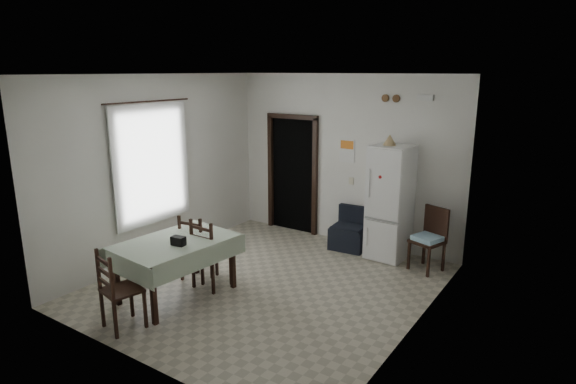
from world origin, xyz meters
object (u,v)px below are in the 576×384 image
(navy_seat, at_px, (350,229))
(dining_chair_far_right, at_px, (211,252))
(dining_table, at_px, (177,268))
(dining_chair_near_head, at_px, (122,289))
(corner_chair, at_px, (427,240))
(fridge, at_px, (390,203))
(dining_chair_far_left, at_px, (199,246))

(navy_seat, height_order, dining_chair_far_right, dining_chair_far_right)
(dining_table, relative_size, dining_chair_near_head, 1.53)
(corner_chair, distance_m, dining_table, 3.67)
(corner_chair, height_order, dining_chair_near_head, dining_chair_near_head)
(fridge, distance_m, dining_chair_near_head, 4.20)
(dining_chair_far_left, bearing_deg, fridge, -138.87)
(navy_seat, relative_size, dining_chair_far_right, 0.70)
(corner_chair, bearing_deg, dining_chair_near_head, -104.37)
(navy_seat, bearing_deg, fridge, -4.63)
(fridge, bearing_deg, dining_chair_near_head, -111.08)
(dining_chair_far_left, bearing_deg, dining_table, 97.45)
(dining_table, xyz_separation_m, dining_chair_far_right, (0.18, 0.49, 0.11))
(navy_seat, height_order, dining_table, dining_table)
(fridge, relative_size, dining_chair_far_right, 1.82)
(corner_chair, distance_m, dining_chair_near_head, 4.35)
(dining_chair_far_right, bearing_deg, corner_chair, -136.06)
(navy_seat, height_order, dining_chair_near_head, dining_chair_near_head)
(navy_seat, distance_m, dining_chair_far_right, 2.57)
(dining_table, relative_size, dining_chair_far_left, 1.54)
(fridge, height_order, dining_table, fridge)
(fridge, xyz_separation_m, dining_chair_far_left, (-1.96, -2.29, -0.43))
(corner_chair, xyz_separation_m, dining_chair_far_right, (-2.31, -2.21, 0.02))
(dining_chair_far_right, bearing_deg, navy_seat, -110.91)
(dining_table, xyz_separation_m, dining_chair_far_left, (-0.17, 0.59, 0.10))
(dining_chair_far_left, relative_size, dining_chair_near_head, 1.00)
(corner_chair, height_order, dining_chair_far_right, dining_chair_far_right)
(dining_table, distance_m, dining_chair_far_left, 0.62)
(navy_seat, distance_m, dining_chair_far_left, 2.63)
(dining_chair_far_right, bearing_deg, fridge, -123.76)
(fridge, height_order, corner_chair, fridge)
(dining_chair_far_right, relative_size, dining_chair_near_head, 1.02)
(dining_chair_far_left, bearing_deg, corner_chair, -149.93)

